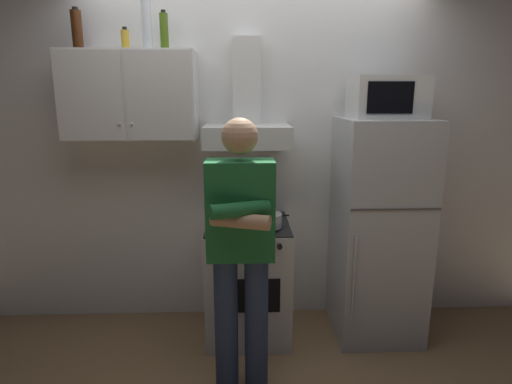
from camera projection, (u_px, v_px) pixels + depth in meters
ground_plane at (256, 351)px, 2.90m from camera, size 7.00×7.00×0.00m
back_wall_tiled at (253, 149)px, 3.18m from camera, size 4.80×0.10×2.70m
upper_cabinet at (131, 96)px, 2.84m from camera, size 0.90×0.37×0.60m
stove_oven at (248, 279)px, 3.05m from camera, size 0.60×0.62×0.87m
range_hood at (247, 118)px, 2.90m from camera, size 0.60×0.44×0.75m
refrigerator at (378, 230)px, 3.00m from camera, size 0.60×0.62×1.60m
microwave at (387, 97)px, 2.80m from camera, size 0.48×0.37×0.28m
person_standing at (241, 249)px, 2.35m from camera, size 0.38×0.33×1.64m
cooking_pot at (267, 220)px, 2.82m from camera, size 0.30×0.20×0.09m
bottle_spice_jar at (125, 40)px, 2.77m from camera, size 0.05×0.05×0.15m
bottle_olive_oil at (164, 32)px, 2.77m from camera, size 0.06×0.06×0.26m
bottle_rum_dark at (77, 30)px, 2.76m from camera, size 0.07×0.07×0.27m
bottle_vodka_clear at (147, 25)px, 2.73m from camera, size 0.06×0.06×0.33m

